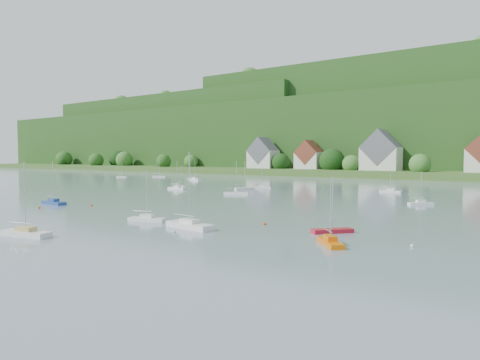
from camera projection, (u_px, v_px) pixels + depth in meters
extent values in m
cube|color=#315620|center=(378.00, 173.00, 201.69)|extent=(600.00, 60.00, 3.00)
cube|color=#164014|center=(416.00, 138.00, 262.08)|extent=(620.00, 160.00, 40.00)
cube|color=#164014|center=(209.00, 137.00, 335.24)|extent=(200.00, 120.00, 52.00)
cube|color=#164014|center=(433.00, 124.00, 251.83)|extent=(240.00, 130.00, 60.00)
sphere|color=#306625|center=(124.00, 160.00, 283.41)|extent=(11.19, 11.19, 11.19)
sphere|color=#306625|center=(191.00, 162.00, 256.19)|extent=(8.61, 8.61, 8.61)
sphere|color=#194514|center=(164.00, 162.00, 253.84)|extent=(9.03, 9.03, 9.03)
sphere|color=#306625|center=(351.00, 164.00, 192.13)|extent=(8.19, 8.19, 8.19)
sphere|color=#306625|center=(267.00, 164.00, 219.75)|extent=(6.49, 6.49, 6.49)
sphere|color=#194514|center=(64.00, 159.00, 321.92)|extent=(11.94, 11.94, 11.94)
sphere|color=#306625|center=(420.00, 165.00, 171.88)|extent=(8.73, 8.73, 8.73)
sphere|color=black|center=(281.00, 162.00, 214.91)|extent=(9.32, 9.32, 9.32)
sphere|color=black|center=(124.00, 161.00, 293.32)|extent=(9.50, 9.50, 9.50)
sphere|color=black|center=(118.00, 159.00, 294.45)|extent=(11.91, 11.91, 11.91)
sphere|color=#194514|center=(96.00, 161.00, 288.83)|extent=(9.91, 9.91, 9.91)
sphere|color=black|center=(63.00, 162.00, 318.24)|extent=(6.16, 6.16, 6.16)
sphere|color=black|center=(332.00, 161.00, 199.92)|extent=(11.92, 11.92, 11.92)
sphere|color=#306625|center=(214.00, 93.00, 290.63)|extent=(10.52, 10.52, 10.52)
sphere|color=#306625|center=(122.00, 104.00, 355.99)|extent=(13.75, 13.75, 13.75)
sphere|color=#194514|center=(285.00, 95.00, 298.73)|extent=(10.29, 10.29, 10.29)
sphere|color=black|center=(169.00, 104.00, 355.12)|extent=(10.31, 10.31, 10.31)
sphere|color=black|center=(160.00, 100.00, 326.28)|extent=(8.14, 8.14, 8.14)
sphere|color=#306625|center=(184.00, 104.00, 351.59)|extent=(7.15, 7.15, 7.15)
sphere|color=black|center=(126.00, 108.00, 385.57)|extent=(11.66, 11.66, 11.66)
sphere|color=black|center=(298.00, 91.00, 279.93)|extent=(7.18, 7.18, 7.18)
sphere|color=#306625|center=(166.00, 97.00, 306.89)|extent=(8.89, 8.89, 8.89)
sphere|color=#194514|center=(101.00, 105.00, 353.32)|extent=(7.77, 7.77, 7.77)
sphere|color=black|center=(163.00, 104.00, 353.48)|extent=(9.97, 9.97, 9.97)
sphere|color=#306625|center=(334.00, 71.00, 255.81)|extent=(8.18, 8.18, 8.18)
sphere|color=#194514|center=(422.00, 72.00, 263.02)|extent=(12.73, 12.73, 12.73)
sphere|color=#306625|center=(343.00, 81.00, 286.25)|extent=(7.07, 7.07, 7.07)
sphere|color=black|center=(398.00, 64.00, 235.92)|extent=(8.21, 8.21, 8.21)
sphere|color=#306625|center=(376.00, 74.00, 266.41)|extent=(12.24, 12.24, 12.24)
sphere|color=#306625|center=(250.00, 78.00, 282.35)|extent=(13.65, 13.65, 13.65)
sphere|color=#194514|center=(346.00, 104.00, 273.15)|extent=(12.01, 12.01, 12.01)
sphere|color=black|center=(410.00, 101.00, 260.65)|extent=(15.72, 15.72, 15.72)
sphere|color=#194514|center=(434.00, 99.00, 248.86)|extent=(10.54, 10.54, 10.54)
sphere|color=#194514|center=(198.00, 120.00, 390.63)|extent=(8.18, 8.18, 8.18)
sphere|color=black|center=(207.00, 119.00, 373.30)|extent=(8.74, 8.74, 8.74)
sphere|color=black|center=(177.00, 116.00, 365.02)|extent=(15.38, 15.38, 15.38)
cube|color=beige|center=(263.00, 159.00, 222.12)|extent=(14.00, 10.00, 9.00)
cube|color=#55555C|center=(263.00, 151.00, 221.86)|extent=(14.00, 10.40, 14.00)
cube|color=beige|center=(309.00, 161.00, 209.50)|extent=(12.00, 9.00, 8.00)
cube|color=brown|center=(309.00, 152.00, 209.28)|extent=(12.00, 9.36, 12.00)
cube|color=beige|center=(381.00, 159.00, 188.64)|extent=(16.00, 11.00, 10.00)
cube|color=#55555C|center=(381.00, 147.00, 188.36)|extent=(16.00, 11.44, 16.00)
cube|color=navy|center=(54.00, 203.00, 82.39)|extent=(6.14, 1.93, 0.61)
cube|color=navy|center=(54.00, 200.00, 82.36)|extent=(2.17, 1.27, 0.50)
cylinder|color=silver|center=(53.00, 181.00, 82.16)|extent=(0.10, 0.10, 7.59)
cylinder|color=silver|center=(51.00, 196.00, 82.87)|extent=(3.34, 0.20, 0.08)
cube|color=white|center=(26.00, 234.00, 49.58)|extent=(6.61, 3.05, 0.64)
cube|color=tan|center=(26.00, 229.00, 49.55)|extent=(2.44, 1.68, 0.50)
cylinder|color=silver|center=(25.00, 196.00, 49.34)|extent=(0.10, 0.10, 7.97)
cylinder|color=silver|center=(20.00, 223.00, 49.89)|extent=(3.45, 0.79, 0.08)
cube|color=white|center=(147.00, 219.00, 60.98)|extent=(5.64, 3.03, 0.54)
cube|color=white|center=(147.00, 216.00, 60.95)|extent=(2.13, 1.57, 0.50)
cylinder|color=silver|center=(147.00, 194.00, 60.78)|extent=(0.10, 0.10, 6.79)
cylinder|color=silver|center=(142.00, 211.00, 61.17)|extent=(2.88, 0.94, 0.08)
cube|color=white|center=(190.00, 226.00, 55.04)|extent=(7.46, 3.02, 0.72)
cube|color=white|center=(190.00, 221.00, 55.00)|extent=(2.71, 1.76, 0.50)
cylinder|color=silver|center=(189.00, 187.00, 54.76)|extent=(0.10, 0.10, 9.06)
cylinder|color=silver|center=(184.00, 215.00, 55.70)|extent=(3.96, 0.64, 0.08)
cube|color=#D66305|center=(330.00, 243.00, 44.79)|extent=(4.44, 4.78, 0.51)
cube|color=#D66305|center=(330.00, 238.00, 44.76)|extent=(1.93, 2.00, 0.50)
cylinder|color=silver|center=(330.00, 210.00, 44.60)|extent=(0.10, 0.10, 6.38)
cylinder|color=silver|center=(328.00, 230.00, 45.48)|extent=(1.91, 2.16, 0.08)
cube|color=#AC1425|center=(332.00, 231.00, 51.82)|extent=(4.43, 4.69, 0.50)
cylinder|color=silver|center=(333.00, 203.00, 51.63)|extent=(0.10, 0.10, 6.31)
cylinder|color=silver|center=(327.00, 222.00, 51.58)|extent=(1.92, 2.11, 0.08)
sphere|color=#D04809|center=(39.00, 208.00, 76.19)|extent=(0.40, 0.40, 0.40)
sphere|color=silver|center=(174.00, 233.00, 51.99)|extent=(0.43, 0.43, 0.43)
sphere|color=#D04809|center=(265.00, 225.00, 58.02)|extent=(0.43, 0.43, 0.43)
sphere|color=#D04809|center=(91.00, 206.00, 79.50)|extent=(0.43, 0.43, 0.43)
sphere|color=silver|center=(412.00, 247.00, 43.83)|extent=(0.39, 0.39, 0.39)
cube|color=white|center=(236.00, 193.00, 103.34)|extent=(6.10, 3.89, 0.59)
cylinder|color=silver|center=(236.00, 177.00, 103.12)|extent=(0.10, 0.10, 7.42)
cylinder|color=silver|center=(233.00, 188.00, 103.45)|extent=(3.02, 1.37, 0.08)
cube|color=white|center=(195.00, 180.00, 163.62)|extent=(6.70, 3.35, 0.65)
cube|color=white|center=(195.00, 178.00, 163.58)|extent=(2.50, 1.79, 0.50)
cylinder|color=silver|center=(195.00, 168.00, 163.37)|extent=(0.10, 0.10, 8.06)
cylinder|color=silver|center=(193.00, 176.00, 164.28)|extent=(3.46, 0.96, 0.08)
cube|color=white|center=(122.00, 177.00, 186.43)|extent=(4.86, 3.17, 0.47)
cylinder|color=silver|center=(122.00, 169.00, 186.26)|extent=(0.10, 0.10, 5.92)
cylinder|color=silver|center=(120.00, 174.00, 186.50)|extent=(2.40, 1.15, 0.08)
cube|color=white|center=(421.00, 204.00, 81.49)|extent=(4.43, 4.02, 0.47)
cube|color=white|center=(421.00, 201.00, 81.46)|extent=(1.85, 1.76, 0.50)
cylinder|color=silver|center=(421.00, 187.00, 81.31)|extent=(0.10, 0.10, 5.86)
cylinder|color=silver|center=(417.00, 198.00, 81.36)|extent=(2.03, 1.72, 0.08)
cube|color=white|center=(181.00, 186.00, 128.42)|extent=(4.82, 2.76, 0.46)
cylinder|color=silver|center=(181.00, 176.00, 128.25)|extent=(0.10, 0.10, 5.81)
cylinder|color=silver|center=(180.00, 182.00, 128.92)|extent=(2.44, 0.92, 0.08)
cube|color=white|center=(245.00, 189.00, 118.92)|extent=(4.12, 5.63, 0.56)
cylinder|color=silver|center=(245.00, 175.00, 118.71)|extent=(0.10, 0.10, 6.98)
cylinder|color=silver|center=(242.00, 184.00, 118.49)|extent=(1.59, 2.71, 0.08)
cube|color=white|center=(262.00, 188.00, 122.89)|extent=(5.24, 3.52, 0.51)
cube|color=white|center=(262.00, 186.00, 122.86)|extent=(2.05, 1.68, 0.50)
cylinder|color=silver|center=(262.00, 175.00, 122.70)|extent=(0.10, 0.10, 6.41)
cylinder|color=silver|center=(259.00, 183.00, 122.95)|extent=(2.57, 1.30, 0.08)
cube|color=white|center=(159.00, 176.00, 189.17)|extent=(6.00, 4.26, 0.59)
cylinder|color=silver|center=(159.00, 167.00, 188.95)|extent=(0.10, 0.10, 7.40)
cylinder|color=silver|center=(157.00, 174.00, 189.21)|extent=(2.91, 1.61, 0.08)
cube|color=white|center=(177.00, 188.00, 119.10)|extent=(5.87, 1.69, 0.59)
cube|color=white|center=(177.00, 186.00, 119.07)|extent=(2.06, 1.16, 0.50)
cylinder|color=silver|center=(177.00, 174.00, 118.88)|extent=(0.10, 0.10, 7.32)
cylinder|color=silver|center=(175.00, 184.00, 119.55)|extent=(3.22, 0.11, 0.08)
cube|color=white|center=(390.00, 192.00, 108.97)|extent=(5.34, 2.16, 0.52)
cube|color=white|center=(390.00, 190.00, 108.94)|extent=(1.94, 1.26, 0.50)
cylinder|color=silver|center=(390.00, 178.00, 108.78)|extent=(0.10, 0.10, 6.48)
cylinder|color=silver|center=(387.00, 187.00, 109.26)|extent=(2.84, 0.47, 0.08)
cube|color=white|center=(190.00, 178.00, 180.38)|extent=(3.62, 4.60, 0.46)
cylinder|color=silver|center=(190.00, 170.00, 180.21)|extent=(0.10, 0.10, 5.80)
cylinder|color=silver|center=(190.00, 175.00, 181.02)|extent=(1.46, 2.18, 0.08)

